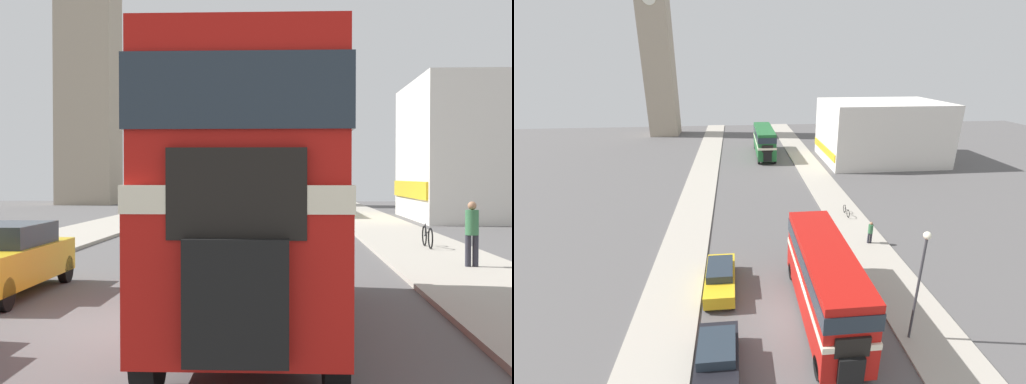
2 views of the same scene
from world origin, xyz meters
TOP-DOWN VIEW (x-y plane):
  - ground_plane at (0.00, 0.00)m, footprint 120.00×120.00m
  - double_decker_bus at (1.64, 0.03)m, footprint 2.46×9.33m
  - bus_distant at (1.39, 34.21)m, footprint 2.48×10.72m
  - car_parked_mid at (-3.89, 3.07)m, footprint 1.73×4.57m
  - pedestrian_walking at (7.08, 7.35)m, footprint 0.35×0.35m
  - bicycle_on_pavement at (6.89, 12.46)m, footprint 0.05×1.76m

SIDE VIEW (x-z plane):
  - ground_plane at x=0.00m, z-range 0.00..0.00m
  - bicycle_on_pavement at x=6.89m, z-range 0.09..0.87m
  - car_parked_mid at x=-3.89m, z-range 0.03..1.54m
  - pedestrian_walking at x=7.08m, z-range 0.23..1.97m
  - bus_distant at x=1.39m, z-range 0.39..4.42m
  - double_decker_bus at x=1.64m, z-range 0.39..4.63m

